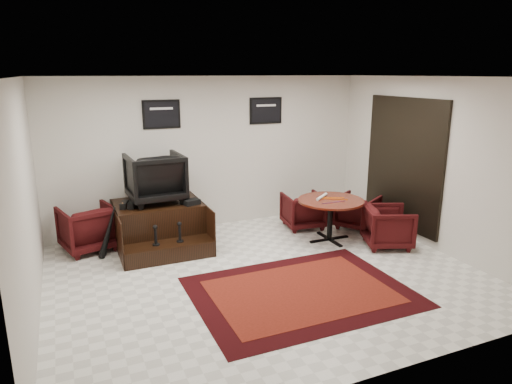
# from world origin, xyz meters

# --- Properties ---
(ground) EXTENTS (6.00, 6.00, 0.00)m
(ground) POSITION_xyz_m (0.00, 0.00, 0.00)
(ground) COLOR white
(ground) RESTS_ON ground
(room_shell) EXTENTS (6.02, 5.02, 2.81)m
(room_shell) POSITION_xyz_m (0.41, 0.12, 1.79)
(room_shell) COLOR beige
(room_shell) RESTS_ON ground
(area_rug) EXTENTS (2.84, 2.13, 0.01)m
(area_rug) POSITION_xyz_m (0.20, -0.67, 0.01)
(area_rug) COLOR black
(area_rug) RESTS_ON ground
(shine_podium) EXTENTS (1.43, 1.48, 0.74)m
(shine_podium) POSITION_xyz_m (-1.17, 1.78, 0.34)
(shine_podium) COLOR black
(shine_podium) RESTS_ON ground
(shine_chair) EXTENTS (0.93, 0.87, 0.91)m
(shine_chair) POSITION_xyz_m (-1.17, 1.93, 1.20)
(shine_chair) COLOR black
(shine_chair) RESTS_ON shine_podium
(shoes_pair) EXTENTS (0.29, 0.32, 0.10)m
(shoes_pair) POSITION_xyz_m (-1.67, 1.76, 0.79)
(shoes_pair) COLOR black
(shoes_pair) RESTS_ON shine_podium
(polish_kit) EXTENTS (0.29, 0.24, 0.09)m
(polish_kit) POSITION_xyz_m (-0.67, 1.52, 0.78)
(polish_kit) COLOR black
(polish_kit) RESTS_ON shine_podium
(umbrella_black) EXTENTS (0.29, 0.11, 0.78)m
(umbrella_black) POSITION_xyz_m (-2.03, 1.59, 0.39)
(umbrella_black) COLOR black
(umbrella_black) RESTS_ON ground
(umbrella_hooked) EXTENTS (0.30, 0.11, 0.82)m
(umbrella_hooked) POSITION_xyz_m (-2.00, 1.71, 0.41)
(umbrella_hooked) COLOR black
(umbrella_hooked) RESTS_ON ground
(armchair_side) EXTENTS (0.97, 0.94, 0.83)m
(armchair_side) POSITION_xyz_m (-2.29, 2.07, 0.41)
(armchair_side) COLOR black
(armchair_side) RESTS_ON ground
(meeting_table) EXTENTS (1.13, 1.13, 0.74)m
(meeting_table) POSITION_xyz_m (1.61, 0.87, 0.65)
(meeting_table) COLOR #4B0F0A
(meeting_table) RESTS_ON ground
(table_chair_back) EXTENTS (0.78, 0.75, 0.72)m
(table_chair_back) POSITION_xyz_m (1.52, 1.67, 0.36)
(table_chair_back) COLOR black
(table_chair_back) RESTS_ON ground
(table_chair_window) EXTENTS (0.91, 0.92, 0.71)m
(table_chair_window) POSITION_xyz_m (2.45, 1.23, 0.35)
(table_chair_window) COLOR black
(table_chair_window) RESTS_ON ground
(table_chair_corner) EXTENTS (0.91, 0.93, 0.75)m
(table_chair_corner) POSITION_xyz_m (2.36, 0.25, 0.38)
(table_chair_corner) COLOR black
(table_chair_corner) RESTS_ON ground
(paper_roll) EXTENTS (0.36, 0.30, 0.05)m
(paper_roll) POSITION_xyz_m (1.52, 1.02, 0.76)
(paper_roll) COLOR silver
(paper_roll) RESTS_ON meeting_table
(table_clutter) EXTENTS (0.56, 0.38, 0.01)m
(table_clutter) POSITION_xyz_m (1.65, 0.86, 0.75)
(table_clutter) COLOR #DB590C
(table_clutter) RESTS_ON meeting_table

